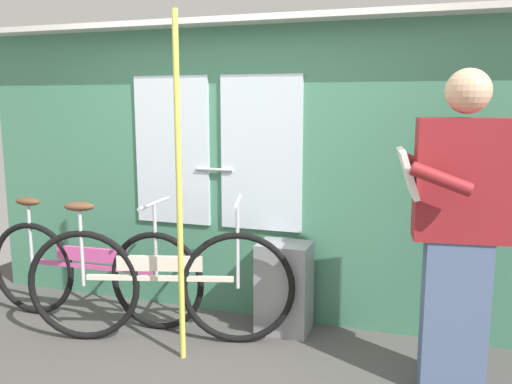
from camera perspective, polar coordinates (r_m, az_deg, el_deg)
name	(u,v)px	position (r m, az deg, el deg)	size (l,w,h in m)	color
train_door_wall	(242,166)	(3.91, -1.48, 2.80)	(4.30, 0.28, 2.14)	#427F60
bicycle_near_door	(159,284)	(3.65, -10.23, -9.52)	(1.72, 0.62, 0.96)	black
bicycle_leaning_behind	(91,271)	(4.09, -17.05, -8.02)	(1.72, 0.44, 0.91)	black
passenger_reading_newspaper	(458,227)	(3.06, 20.59, -3.45)	(0.61, 0.54, 1.75)	slate
trash_bin_by_wall	(284,287)	(3.78, 3.02, -10.03)	(0.36, 0.28, 0.63)	gray
handrail_pole	(179,192)	(3.23, -8.14, -0.01)	(0.04, 0.04, 2.10)	#C6C14C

